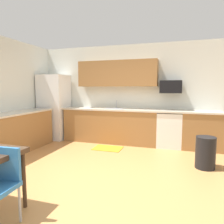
# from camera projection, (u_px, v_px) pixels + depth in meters

# --- Properties ---
(ground_plane) EXTENTS (12.00, 12.00, 0.00)m
(ground_plane) POSITION_uv_depth(u_px,v_px,m) (95.00, 176.00, 3.56)
(ground_plane) COLOR #B77F47
(wall_back) EXTENTS (5.80, 0.10, 2.70)m
(wall_back) POSITION_uv_depth(u_px,v_px,m) (129.00, 94.00, 5.92)
(wall_back) COLOR silver
(wall_back) RESTS_ON ground
(cabinet_run_back) EXTENTS (2.59, 0.60, 0.90)m
(cabinet_run_back) POSITION_uv_depth(u_px,v_px,m) (110.00, 126.00, 5.83)
(cabinet_run_back) COLOR olive
(cabinet_run_back) RESTS_ON ground
(cabinet_run_back_right) EXTENTS (0.96, 0.60, 0.90)m
(cabinet_run_back_right) POSITION_uv_depth(u_px,v_px,m) (202.00, 131.00, 5.12)
(cabinet_run_back_right) COLOR olive
(cabinet_run_back_right) RESTS_ON ground
(cabinet_run_left) EXTENTS (0.60, 2.00, 0.90)m
(cabinet_run_left) POSITION_uv_depth(u_px,v_px,m) (17.00, 133.00, 4.95)
(cabinet_run_left) COLOR olive
(cabinet_run_left) RESTS_ON ground
(countertop_back) EXTENTS (4.80, 0.64, 0.04)m
(countertop_back) POSITION_uv_depth(u_px,v_px,m) (126.00, 110.00, 5.64)
(countertop_back) COLOR beige
(countertop_back) RESTS_ON cabinet_run_back
(countertop_left) EXTENTS (0.64, 2.00, 0.04)m
(countertop_left) POSITION_uv_depth(u_px,v_px,m) (16.00, 113.00, 4.90)
(countertop_left) COLOR beige
(countertop_left) RESTS_ON cabinet_run_left
(upper_cabinets_back) EXTENTS (2.20, 0.34, 0.70)m
(upper_cabinets_back) POSITION_uv_depth(u_px,v_px,m) (117.00, 74.00, 5.74)
(upper_cabinets_back) COLOR olive
(refrigerator) EXTENTS (0.76, 0.70, 1.88)m
(refrigerator) POSITION_uv_depth(u_px,v_px,m) (54.00, 107.00, 6.21)
(refrigerator) COLOR white
(refrigerator) RESTS_ON ground
(oven_range) EXTENTS (0.60, 0.60, 0.91)m
(oven_range) POSITION_uv_depth(u_px,v_px,m) (169.00, 129.00, 5.35)
(oven_range) COLOR white
(oven_range) RESTS_ON ground
(microwave) EXTENTS (0.54, 0.36, 0.32)m
(microwave) POSITION_uv_depth(u_px,v_px,m) (171.00, 87.00, 5.33)
(microwave) COLOR black
(sink_basin) EXTENTS (0.48, 0.40, 0.14)m
(sink_basin) POSITION_uv_depth(u_px,v_px,m) (115.00, 111.00, 5.74)
(sink_basin) COLOR #A5A8AD
(sink_basin) RESTS_ON countertop_back
(sink_faucet) EXTENTS (0.02, 0.02, 0.24)m
(sink_faucet) POSITION_uv_depth(u_px,v_px,m) (117.00, 105.00, 5.90)
(sink_faucet) COLOR #B2B5BA
(sink_faucet) RESTS_ON countertop_back
(trash_bin) EXTENTS (0.36, 0.36, 0.60)m
(trash_bin) POSITION_uv_depth(u_px,v_px,m) (205.00, 153.00, 3.91)
(trash_bin) COLOR black
(trash_bin) RESTS_ON ground
(floor_mat) EXTENTS (0.70, 0.50, 0.01)m
(floor_mat) POSITION_uv_depth(u_px,v_px,m) (108.00, 148.00, 5.22)
(floor_mat) COLOR orange
(floor_mat) RESTS_ON ground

